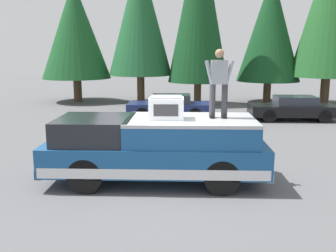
% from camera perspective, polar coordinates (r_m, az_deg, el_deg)
% --- Properties ---
extents(ground_plane, '(90.00, 90.00, 0.00)m').
position_cam_1_polar(ground_plane, '(9.55, -1.10, -8.97)').
color(ground_plane, '#565659').
extents(pickup_truck, '(2.01, 5.54, 1.65)m').
position_cam_1_polar(pickup_truck, '(9.64, -1.85, -3.35)').
color(pickup_truck, navy).
rests_on(pickup_truck, ground).
extents(compressor_unit, '(0.65, 0.84, 0.56)m').
position_cam_1_polar(compressor_unit, '(9.32, -0.23, 2.77)').
color(compressor_unit, silver).
rests_on(compressor_unit, pickup_truck).
extents(person_on_truck_bed, '(0.29, 0.72, 1.69)m').
position_cam_1_polar(person_on_truck_bed, '(9.49, 7.63, 6.62)').
color(person_on_truck_bed, '#333338').
rests_on(person_on_truck_bed, pickup_truck).
extents(parked_car_black, '(1.64, 4.10, 1.16)m').
position_cam_1_polar(parked_car_black, '(19.27, 18.24, 2.56)').
color(parked_car_black, black).
rests_on(parked_car_black, ground).
extents(parked_car_navy, '(1.64, 4.10, 1.16)m').
position_cam_1_polar(parked_car_navy, '(18.97, 0.24, 3.00)').
color(parked_car_navy, navy).
rests_on(parked_car_navy, ground).
extents(conifer_far_left, '(4.43, 4.43, 10.48)m').
position_cam_1_polar(conifer_far_left, '(25.58, 23.32, 16.62)').
color(conifer_far_left, '#4C3826').
rests_on(conifer_far_left, ground).
extents(conifer_left, '(3.98, 3.98, 8.03)m').
position_cam_1_polar(conifer_left, '(25.35, 15.06, 14.02)').
color(conifer_left, '#4C3826').
rests_on(conifer_left, ground).
extents(conifer_center_left, '(3.67, 3.67, 10.88)m').
position_cam_1_polar(conifer_center_left, '(23.87, 4.66, 18.01)').
color(conifer_center_left, '#4C3826').
rests_on(conifer_center_left, ground).
extents(conifer_center_right, '(3.98, 3.98, 9.20)m').
position_cam_1_polar(conifer_center_right, '(24.61, -4.24, 16.26)').
color(conifer_center_right, '#4C3826').
rests_on(conifer_center_right, ground).
extents(conifer_right, '(4.39, 4.39, 7.66)m').
position_cam_1_polar(conifer_right, '(25.74, -13.76, 13.77)').
color(conifer_right, '#4C3826').
rests_on(conifer_right, ground).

